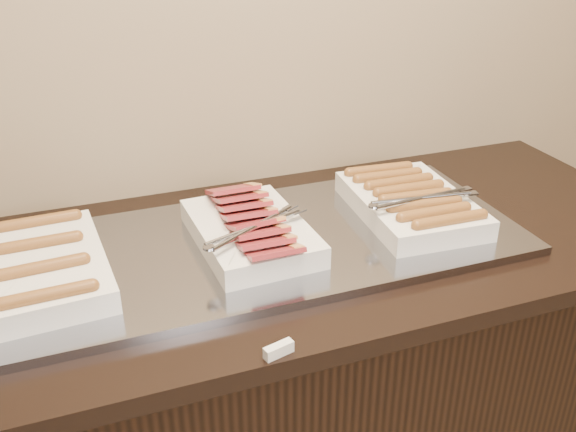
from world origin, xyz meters
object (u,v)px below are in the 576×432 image
Objects in this scene: counter at (251,404)px; warming_tray at (255,246)px; dish_center at (251,230)px; dish_right at (411,202)px; dish_left at (41,268)px.

warming_tray reaches higher than counter.
dish_center is at bearing -21.40° from counter.
warming_tray is at bearing 0.00° from counter.
warming_tray is 0.39m from dish_right.
warming_tray is at bearing 20.14° from dish_center.
counter is at bearing 156.16° from dish_center.
dish_center is at bearing -176.55° from dish_right.
dish_right is at bearing -2.36° from dish_center.
warming_tray is 3.17× the size of dish_left.
dish_center is (0.43, -0.00, 0.01)m from dish_left.
dish_left is 1.00× the size of dish_right.
dish_left is 0.83m from dish_right.
counter is at bearing 180.00° from warming_tray.
counter is 0.65m from dish_right.
dish_left is at bearing -176.89° from dish_right.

